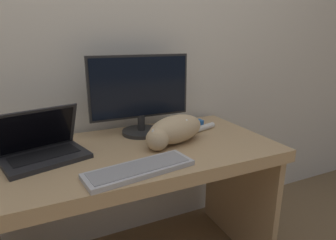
{
  "coord_description": "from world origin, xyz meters",
  "views": [
    {
      "loc": [
        -0.36,
        -0.85,
        1.23
      ],
      "look_at": [
        0.18,
        0.31,
        0.86
      ],
      "focal_mm": 30.0,
      "sensor_mm": 36.0,
      "label": 1
    }
  ],
  "objects_px": {
    "monitor": "(140,94)",
    "cat": "(175,129)",
    "laptop": "(43,149)",
    "external_keyboard": "(140,169)"
  },
  "relations": [
    {
      "from": "monitor",
      "to": "laptop",
      "type": "relative_size",
      "value": 1.43
    },
    {
      "from": "external_keyboard",
      "to": "cat",
      "type": "relative_size",
      "value": 0.92
    },
    {
      "from": "monitor",
      "to": "laptop",
      "type": "xyz_separation_m",
      "value": [
        -0.5,
        -0.14,
        -0.17
      ]
    },
    {
      "from": "monitor",
      "to": "laptop",
      "type": "bearing_deg",
      "value": -163.86
    },
    {
      "from": "monitor",
      "to": "laptop",
      "type": "distance_m",
      "value": 0.55
    },
    {
      "from": "monitor",
      "to": "cat",
      "type": "xyz_separation_m",
      "value": [
        0.1,
        -0.2,
        -0.15
      ]
    },
    {
      "from": "monitor",
      "to": "cat",
      "type": "relative_size",
      "value": 1.11
    },
    {
      "from": "cat",
      "to": "laptop",
      "type": "bearing_deg",
      "value": 156.58
    },
    {
      "from": "laptop",
      "to": "cat",
      "type": "height_order",
      "value": "laptop"
    },
    {
      "from": "laptop",
      "to": "monitor",
      "type": "bearing_deg",
      "value": -0.13
    }
  ]
}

